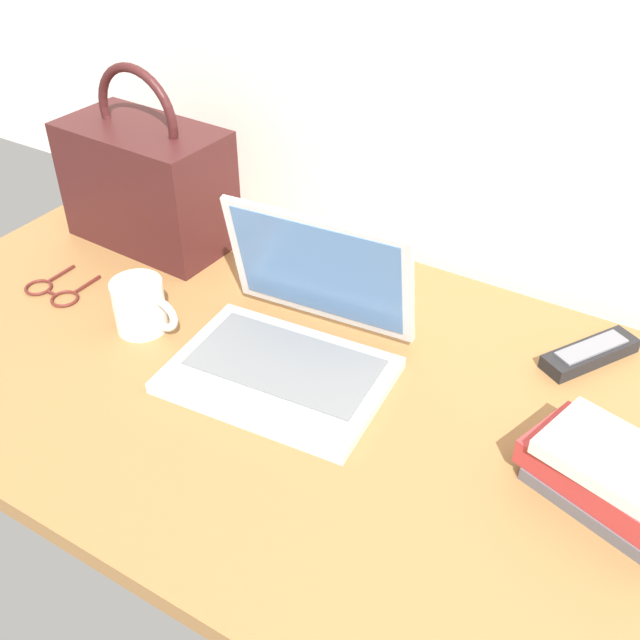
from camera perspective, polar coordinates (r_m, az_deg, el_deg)
desk at (r=1.07m, az=2.71°, el=-6.81°), size 1.60×0.76×0.03m
laptop at (r=1.09m, az=-2.08°, el=-1.38°), size 0.33×0.29×0.21m
coffee_mug at (r=1.20m, az=-13.55°, el=1.09°), size 0.12×0.08×0.09m
remote_control_near at (r=1.19m, az=19.95°, el=-2.41°), size 0.12×0.16×0.02m
eyeglasses at (r=1.34m, az=-19.72°, el=2.04°), size 0.11×0.11×0.01m
handbag at (r=1.41m, az=-13.06°, el=10.23°), size 0.31×0.17×0.33m
book_stack at (r=0.98m, az=21.29°, el=-10.98°), size 0.22×0.17×0.07m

